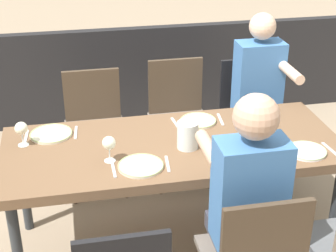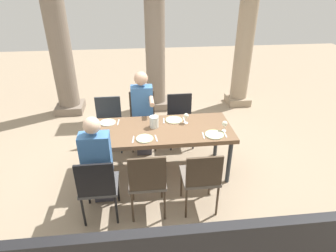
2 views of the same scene
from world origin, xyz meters
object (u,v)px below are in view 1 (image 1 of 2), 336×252
object	(u,v)px
diner_man_white	(244,205)
wine_glass_2	(109,144)
diner_woman_green	(260,98)
plate_1	(198,121)
dining_table	(173,152)
plate_3	(51,134)
chair_west_south	(249,109)
plate_2	(141,166)
water_pitcher	(188,136)
wine_glass_3	(21,129)
chair_east_south	(94,121)
plate_0	(306,151)
chair_mid_south	(179,112)

from	to	relation	value
diner_man_white	wine_glass_2	size ratio (longest dim) A/B	8.70
diner_woman_green	plate_1	distance (m)	0.69
dining_table	plate_3	world-z (taller)	plate_3
plate_1	wine_glass_2	world-z (taller)	wine_glass_2
dining_table	diner_woman_green	bearing A→B (deg)	-141.07
chair_west_south	plate_2	world-z (taller)	chair_west_south
chair_west_south	water_pitcher	size ratio (longest dim) A/B	5.44
wine_glass_3	wine_glass_2	bearing A→B (deg)	149.47
chair_east_south	plate_0	bearing A→B (deg)	136.50
chair_east_south	plate_0	world-z (taller)	chair_east_south
chair_east_south	chair_mid_south	bearing A→B (deg)	-179.64
plate_2	wine_glass_2	world-z (taller)	wine_glass_2
wine_glass_2	wine_glass_3	xyz separation A→B (m)	(0.49, -0.29, -0.00)
water_pitcher	wine_glass_2	bearing A→B (deg)	8.39
chair_east_south	wine_glass_3	world-z (taller)	wine_glass_3
dining_table	wine_glass_3	world-z (taller)	wine_glass_3
chair_east_south	water_pitcher	size ratio (longest dim) A/B	5.42
plate_2	diner_man_white	bearing A→B (deg)	136.14
diner_man_white	wine_glass_3	xyz separation A→B (m)	(1.09, -0.82, 0.12)
plate_2	plate_3	bearing A→B (deg)	-45.16
plate_1	wine_glass_2	size ratio (longest dim) A/B	1.51
plate_2	plate_3	world-z (taller)	same
chair_east_south	diner_woman_green	distance (m)	1.24
plate_3	plate_0	bearing A→B (deg)	160.54
plate_0	water_pitcher	bearing A→B (deg)	-16.37
chair_west_south	wine_glass_2	bearing A→B (deg)	39.55
plate_1	chair_east_south	bearing A→B (deg)	-42.30
diner_man_white	water_pitcher	world-z (taller)	diner_man_white
plate_1	plate_2	xyz separation A→B (m)	(0.45, 0.49, -0.00)
dining_table	chair_west_south	distance (m)	1.16
plate_2	wine_glass_3	distance (m)	0.76
diner_woman_green	plate_3	xyz separation A→B (m)	(1.51, 0.39, 0.05)
chair_west_south	wine_glass_2	size ratio (longest dim) A/B	5.75
diner_woman_green	water_pitcher	bearing A→B (deg)	44.42
diner_man_white	wine_glass_3	bearing A→B (deg)	-36.77
diner_woman_green	plate_0	distance (m)	0.90
chair_east_south	wine_glass_3	distance (m)	0.88
diner_man_white	plate_2	bearing A→B (deg)	-43.86
wine_glass_3	chair_mid_south	bearing A→B (deg)	-147.90
plate_0	plate_1	distance (m)	0.73
chair_mid_south	diner_man_white	distance (m)	1.52
dining_table	chair_west_south	world-z (taller)	chair_west_south
chair_east_south	diner_woman_green	xyz separation A→B (m)	(-1.21, 0.20, 0.17)
plate_3	wine_glass_3	distance (m)	0.21
chair_east_south	diner_man_white	distance (m)	1.64
chair_east_south	diner_man_white	bearing A→B (deg)	113.02
chair_west_south	plate_2	xyz separation A→B (m)	(1.02, 1.07, 0.24)
chair_mid_south	plate_2	size ratio (longest dim) A/B	3.63
diner_man_white	wine_glass_2	distance (m)	0.82
chair_west_south	dining_table	bearing A→B (deg)	46.84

